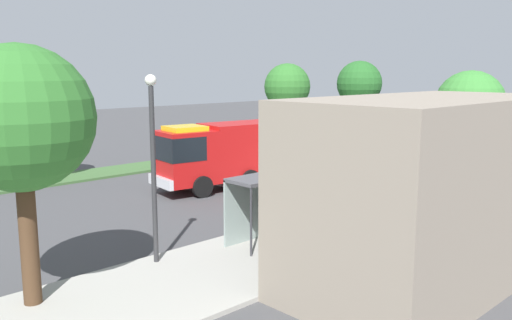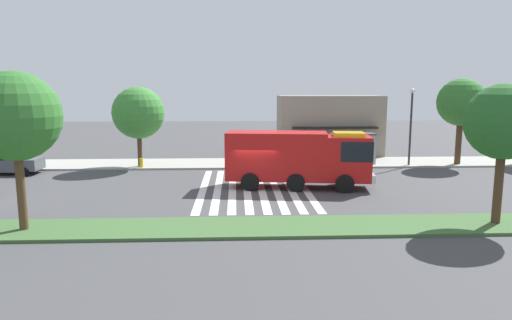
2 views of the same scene
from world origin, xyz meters
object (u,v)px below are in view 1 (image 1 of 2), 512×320
(sidewalk_tree_east, at_px, (20,120))
(median_tree_far_west, at_px, (359,84))
(median_tree_center, at_px, (26,100))
(fire_hydrant, at_px, (456,169))
(bus_stop_shelter, at_px, (267,193))
(bench_west_of_shelter, at_px, (377,196))
(median_tree_west, at_px, (287,87))
(parked_car_west, at_px, (493,145))
(sidewalk_tree_west, at_px, (470,105))
(fire_truck, at_px, (232,151))
(street_lamp, at_px, (153,153))
(transit_bus, at_px, (406,119))
(bench_near_shelter, at_px, (334,208))

(sidewalk_tree_east, relative_size, median_tree_far_west, 0.97)
(median_tree_center, bearing_deg, fire_hydrant, 140.81)
(bus_stop_shelter, height_order, median_tree_far_west, median_tree_far_west)
(bench_west_of_shelter, height_order, median_tree_west, median_tree_west)
(parked_car_west, xyz_separation_m, sidewalk_tree_west, (9.04, 2.20, 3.41))
(fire_truck, relative_size, street_lamp, 1.54)
(bench_west_of_shelter, xyz_separation_m, median_tree_west, (-11.48, -16.42, 4.39))
(fire_truck, bearing_deg, parked_car_west, 173.05)
(fire_truck, height_order, sidewalk_tree_west, sidewalk_tree_west)
(transit_bus, xyz_separation_m, median_tree_west, (9.68, -5.22, 2.91))
(transit_bus, relative_size, median_tree_west, 1.58)
(bench_near_shelter, xyz_separation_m, median_tree_far_west, (-24.55, -16.42, 4.48))
(fire_truck, relative_size, bench_west_of_shelter, 5.80)
(median_tree_far_west, distance_m, median_tree_west, 9.89)
(parked_car_west, bearing_deg, bench_near_shelter, 6.95)
(fire_truck, height_order, bench_west_of_shelter, fire_truck)
(transit_bus, distance_m, sidewalk_tree_west, 15.84)
(median_tree_far_west, bearing_deg, bench_near_shelter, 33.77)
(fire_truck, height_order, bench_near_shelter, fire_truck)
(fire_truck, bearing_deg, median_tree_center, -39.49)
(bench_near_shelter, bearing_deg, parked_car_west, -173.28)
(parked_car_west, xyz_separation_m, bench_west_of_shelter, (18.84, 2.60, -0.29))
(fire_truck, distance_m, bench_west_of_shelter, 8.42)
(bench_west_of_shelter, distance_m, median_tree_center, 19.37)
(street_lamp, bearing_deg, bench_near_shelter, 174.52)
(median_tree_far_west, bearing_deg, bench_west_of_shelter, 37.54)
(bus_stop_shelter, height_order, street_lamp, street_lamp)
(transit_bus, bearing_deg, bus_stop_shelter, -159.38)
(sidewalk_tree_east, bearing_deg, bench_near_shelter, 178.18)
(fire_hydrant, bearing_deg, fire_truck, -32.27)
(sidewalk_tree_east, distance_m, median_tree_center, 17.18)
(bench_near_shelter, bearing_deg, median_tree_west, -131.76)
(parked_car_west, bearing_deg, bench_west_of_shelter, 8.07)
(bench_near_shelter, bearing_deg, sidewalk_tree_west, -178.25)
(bench_west_of_shelter, xyz_separation_m, sidewalk_tree_east, (15.62, -0.40, 4.46))
(sidewalk_tree_west, bearing_deg, transit_bus, -136.44)
(street_lamp, xyz_separation_m, sidewalk_tree_east, (4.15, 0.40, 1.34))
(fire_truck, xyz_separation_m, street_lamp, (9.66, 7.31, 1.72))
(street_lamp, xyz_separation_m, median_tree_center, (-2.04, -15.63, 0.97))
(bus_stop_shelter, xyz_separation_m, fire_hydrant, (-16.80, -0.88, -1.40))
(bench_near_shelter, height_order, bench_west_of_shelter, same)
(fire_truck, xyz_separation_m, median_tree_center, (7.62, -8.31, 2.68))
(median_tree_west, bearing_deg, fire_truck, 32.04)
(parked_car_west, height_order, median_tree_far_west, median_tree_far_west)
(bus_stop_shelter, height_order, sidewalk_tree_east, sidewalk_tree_east)
(parked_car_west, height_order, street_lamp, street_lamp)
(sidewalk_tree_west, bearing_deg, sidewalk_tree_east, 0.00)
(bench_near_shelter, relative_size, fire_hydrant, 2.29)
(bench_west_of_shelter, xyz_separation_m, street_lamp, (11.47, -0.80, 3.12))
(transit_bus, relative_size, sidewalk_tree_east, 1.56)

